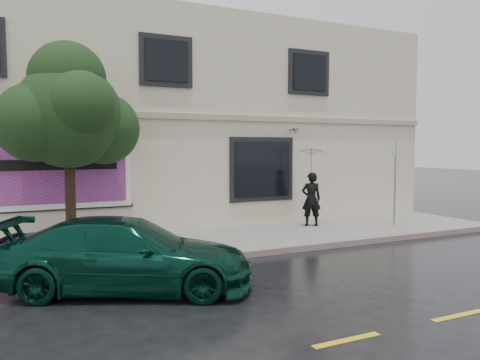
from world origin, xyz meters
name	(u,v)px	position (x,y,z in m)	size (l,w,h in m)	color
ground	(238,277)	(0.00, 0.00, 0.00)	(90.00, 90.00, 0.00)	black
sidewalk	(187,244)	(0.00, 3.25, 0.07)	(20.00, 3.50, 0.15)	gray
curb	(211,258)	(0.00, 1.50, 0.07)	(20.00, 0.18, 0.16)	gray
road_marking	(347,340)	(0.00, -3.50, 0.01)	(19.00, 0.12, 0.01)	gold
building	(135,125)	(0.00, 9.00, 3.50)	(20.00, 8.12, 7.00)	beige
billboard	(52,170)	(-3.20, 4.92, 2.05)	(4.30, 0.16, 2.20)	white
car	(127,255)	(-2.25, 0.10, 0.68)	(2.06, 4.65, 1.36)	#083225
pedestrian	(311,199)	(4.43, 3.91, 1.01)	(0.63, 0.41, 1.72)	black
umbrella	(312,159)	(4.43, 3.91, 2.28)	(1.11, 1.11, 0.82)	black
street_tree	(68,116)	(-2.88, 3.60, 3.42)	(2.55, 2.55, 4.56)	black
sign_pole	(395,174)	(7.02, 2.94, 1.79)	(0.33, 0.11, 2.76)	gray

